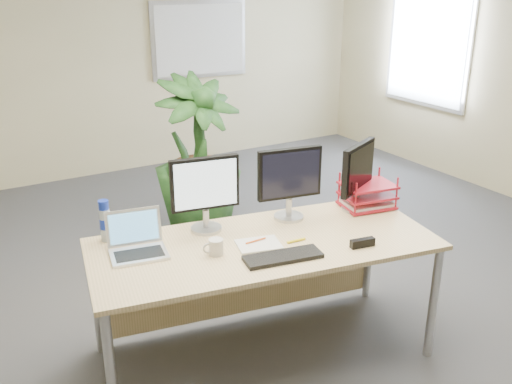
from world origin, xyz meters
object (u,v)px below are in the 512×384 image
floor_plant (197,164)px  laptop (137,242)px  monitor_right (290,179)px  monitor_left (205,189)px  desk (257,259)px

floor_plant → laptop: bearing=-126.0°
monitor_right → monitor_left: bearing=169.0°
monitor_left → monitor_right: monitor_right is taller
desk → monitor_right: size_ratio=4.58×
floor_plant → monitor_right: floor_plant is taller
monitor_right → laptop: (-1.03, 0.04, -0.22)m
monitor_right → laptop: bearing=177.8°
monitor_right → laptop: 1.06m
desk → monitor_right: bearing=19.7°
desk → floor_plant: 1.64m
floor_plant → monitor_right: size_ratio=3.12×
desk → floor_plant: floor_plant is taller
monitor_left → laptop: 0.53m
desk → monitor_left: bearing=138.3°
desk → laptop: 0.78m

